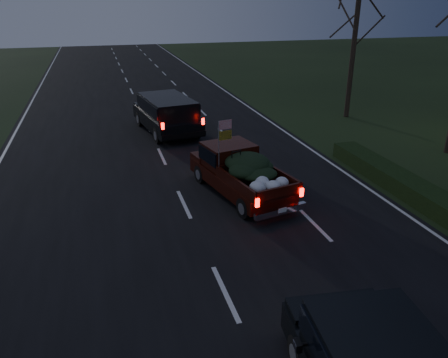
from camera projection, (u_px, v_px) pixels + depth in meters
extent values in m
plane|color=black|center=(225.00, 293.00, 10.35)|extent=(120.00, 120.00, 0.00)
cube|color=black|center=(225.00, 293.00, 10.35)|extent=(14.00, 120.00, 0.02)
cube|color=black|center=(420.00, 194.00, 14.89)|extent=(1.00, 10.00, 0.60)
cylinder|color=black|center=(353.00, 55.00, 24.36)|extent=(0.28, 0.28, 7.00)
cube|color=#330D07|center=(239.00, 179.00, 15.43)|extent=(2.70, 4.80, 0.50)
cube|color=#330D07|center=(229.00, 154.00, 15.84)|extent=(1.94, 1.76, 0.81)
cube|color=black|center=(229.00, 152.00, 15.80)|extent=(2.01, 1.69, 0.50)
cube|color=#330D07|center=(257.00, 184.00, 14.37)|extent=(2.16, 2.82, 0.05)
ellipsoid|color=black|center=(252.00, 168.00, 14.60)|extent=(1.75, 1.89, 0.54)
cylinder|color=gray|center=(219.00, 147.00, 14.58)|extent=(0.03, 0.03, 1.81)
cube|color=red|center=(225.00, 125.00, 14.39)|extent=(0.46, 0.11, 0.31)
cube|color=gold|center=(225.00, 135.00, 14.53)|extent=(0.46, 0.11, 0.31)
cube|color=black|center=(166.00, 119.00, 22.51)|extent=(2.94, 5.52, 0.66)
cube|color=black|center=(167.00, 106.00, 21.99)|extent=(2.60, 4.09, 0.88)
cube|color=black|center=(167.00, 104.00, 21.96)|extent=(2.69, 4.00, 0.53)
cube|color=black|center=(298.00, 345.00, 7.24)|extent=(0.12, 0.23, 0.16)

